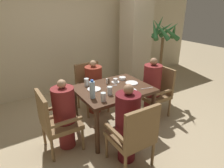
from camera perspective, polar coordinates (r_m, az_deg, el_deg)
The scene contains 26 objects.
ground_plane at distance 3.56m, azimuth 0.39°, elevation -12.52°, with size 16.00×16.00×0.00m, color tan.
wall_back at distance 4.83m, azimuth -13.18°, elevation 14.27°, with size 8.00×0.06×2.80m.
pillar_stone at distance 5.01m, azimuth 6.76°, elevation 14.38°, with size 0.57×0.57×2.70m.
dining_table at distance 3.22m, azimuth 0.42°, elevation -2.84°, with size 1.15×0.90×0.77m.
chair_left_side at distance 2.96m, azimuth -15.94°, elevation -9.85°, with size 0.51×0.51×0.93m.
diner_in_left_chair at distance 2.97m, azimuth -13.38°, elevation -8.27°, with size 0.32×0.32×1.08m.
chair_far_side at distance 3.97m, azimuth -6.13°, elevation -0.52°, with size 0.51×0.51×0.93m.
diner_in_far_chair at distance 3.83m, azimuth -5.20°, elevation -0.66°, with size 0.32×0.32×1.05m.
chair_right_side at distance 3.86m, azimuth 12.73°, elevation -1.69°, with size 0.51×0.51×0.93m.
diner_in_right_chair at distance 3.73m, azimuth 11.25°, elevation -0.96°, with size 0.32×0.32×1.14m.
chair_near_corner at distance 2.60m, azimuth 6.28°, elevation -14.05°, with size 0.51×0.51×0.93m.
diner_in_near_chair at distance 2.65m, azimuth 4.41°, elevation -11.13°, with size 0.32×0.32×1.13m.
potted_palm at distance 4.45m, azimuth 13.79°, elevation 6.26°, with size 0.66×0.68×1.80m.
plate_main_left at distance 3.37m, azimuth 5.65°, elevation 0.31°, with size 0.21×0.21×0.01m.
plate_main_right at distance 3.13m, azimuth -5.13°, elevation -1.45°, with size 0.21×0.21×0.01m.
plate_dessert_center at distance 3.08m, azimuth 5.14°, elevation -1.89°, with size 0.21×0.21×0.01m.
teacup_with_saucer at distance 3.39m, azimuth 0.98°, elevation 0.94°, with size 0.14×0.14×0.07m.
bowl_small at distance 3.52m, azimuth 2.97°, elevation 1.63°, with size 0.12×0.12×0.05m.
water_bottle at distance 2.82m, azimuth -5.64°, elevation -1.60°, with size 0.08×0.08×0.27m.
glass_tall_near at distance 2.74m, azimuth -2.50°, elevation -3.72°, with size 0.07×0.07×0.12m.
glass_tall_mid at distance 2.93m, azimuth -0.64°, elevation -1.91°, with size 0.07×0.07×0.12m.
glass_tall_far at distance 3.26m, azimuth -7.29°, elevation 0.53°, with size 0.07×0.07×0.12m.
salt_shaker at distance 3.33m, azimuth -1.50°, elevation 0.81°, with size 0.03×0.03×0.09m.
pepper_shaker at distance 3.35m, azimuth -0.93°, elevation 0.91°, with size 0.03×0.03×0.08m.
fork_beside_plate at distance 3.24m, azimuth 0.17°, elevation -0.60°, with size 0.20×0.03×0.00m.
knife_beside_plate at distance 3.21m, azimuth 10.02°, elevation -1.15°, with size 0.21×0.05×0.00m.
Camera 1 is at (-1.56, -2.46, 2.04)m, focal length 32.00 mm.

